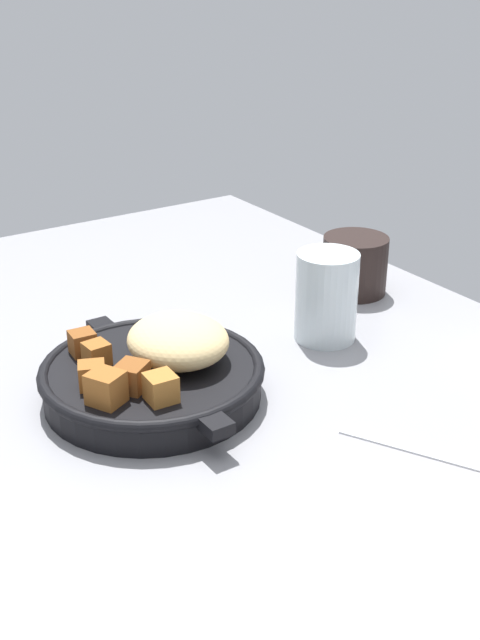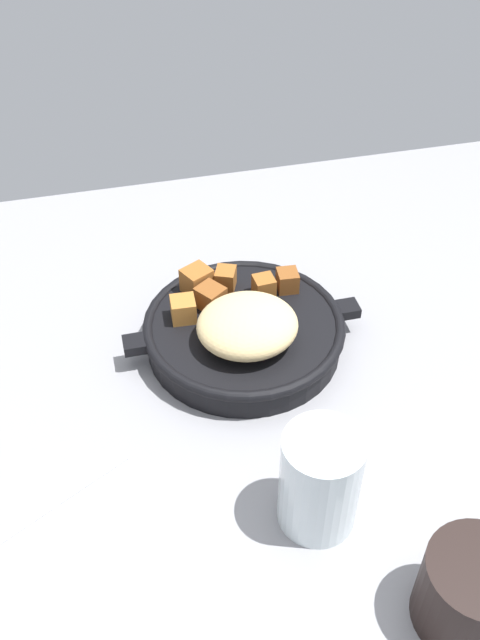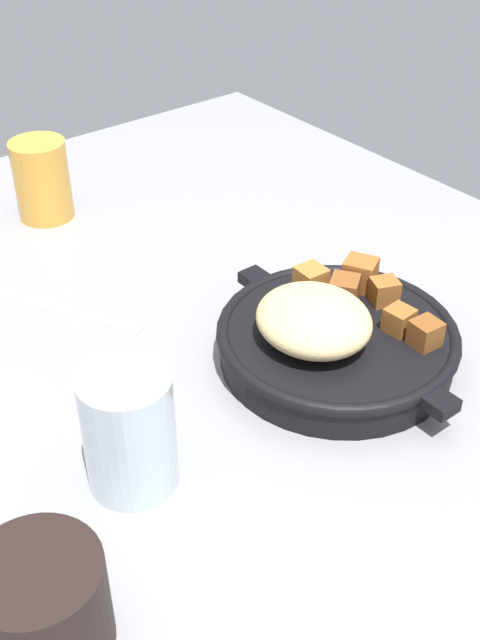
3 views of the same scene
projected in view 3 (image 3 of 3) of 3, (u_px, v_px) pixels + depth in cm
name	position (u px, v px, depth cm)	size (l,w,h in cm)	color
ground_plane	(280.00, 371.00, 74.14)	(118.03, 82.39, 2.40)	gray
cast_iron_skillet	(334.00, 336.00, 71.91)	(26.65, 22.36, 7.93)	black
butter_knife	(54.00, 307.00, 80.33)	(20.25, 1.60, 0.36)	silver
juice_glass_amber	(42.00, 180.00, 93.66)	(6.63, 6.63, 9.63)	gold
coffee_mug_dark	(42.00, 606.00, 48.13)	(8.36, 8.36, 7.50)	black
water_glass_tall	(129.00, 431.00, 58.57)	(7.04, 7.04, 10.31)	silver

